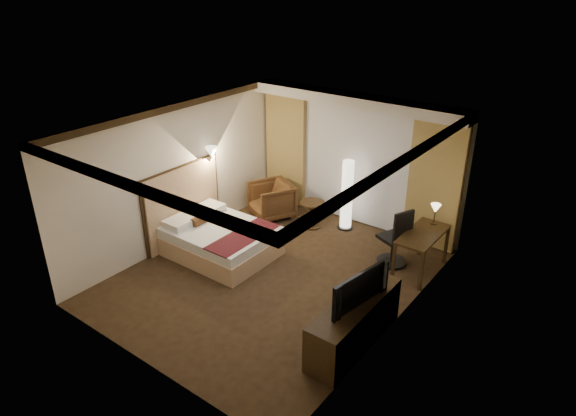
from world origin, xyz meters
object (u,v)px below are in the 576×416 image
Objects in this scene: office_chair at (394,236)px; bed at (221,241)px; television at (355,282)px; desk at (421,252)px; floor_lamp at (347,195)px; dresser at (354,323)px; armchair at (271,198)px; side_table at (312,214)px.

bed is at bearing -125.99° from office_chair.
desk is at bearing 10.72° from television.
floor_lamp is 2.02m from desk.
dresser is at bearing -88.79° from desk.
dresser is (0.05, -2.37, -0.02)m from desk.
dresser is at bearing -57.17° from floor_lamp.
armchair reaches higher than desk.
television is at bearing 180.00° from dresser.
television is at bearing -89.52° from desk.
side_table is at bearing 69.22° from bed.
office_chair is at bearing 23.01° from television.
television reaches higher than desk.
armchair is at bearing 144.11° from dresser.
dresser is at bearing -46.32° from side_table.
floor_lamp is (0.58, 0.36, 0.46)m from side_table.
armchair is at bearing -173.38° from side_table.
desk is at bearing 28.80° from office_chair.
desk is at bearing 27.40° from bed.
side_table is 0.50× the size of office_chair.
desk is at bearing -18.47° from floor_lamp.
bed is 1.28× the size of floor_lamp.
armchair is at bearing 97.57° from bed.
armchair is 3.44m from desk.
floor_lamp is (1.31, 2.29, 0.46)m from bed.
television reaches higher than bed.
floor_lamp is (1.55, 0.48, 0.32)m from armchair.
desk is 2.37m from dresser.
dresser is at bearing -12.39° from bed.
armchair is 4.33m from television.
bed is 1.03× the size of dresser.
office_chair is (2.93, -0.20, 0.14)m from armchair.
dresser is (3.49, -2.52, -0.06)m from armchair.
television is (0.02, -2.37, 0.66)m from desk.
armchair reaches higher than side_table.
television is (1.91, -3.00, 0.29)m from floor_lamp.
desk is 0.54m from office_chair.
side_table is 0.47× the size of desk.
dresser is at bearing -8.75° from armchair.
office_chair reaches higher than television.
floor_lamp is 1.24× the size of desk.
television is at bearing -46.67° from side_table.
television is at bearing -12.50° from bed.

